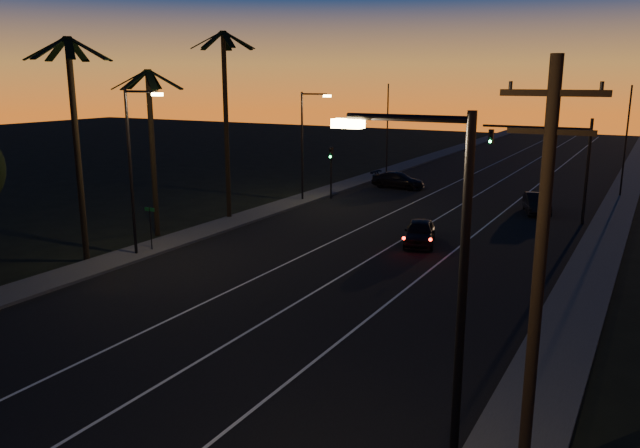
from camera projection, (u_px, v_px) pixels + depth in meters
The scene contains 21 objects.
road at pixel (393, 240), 37.56m from camera, with size 20.00×170.00×0.01m, color black.
sidewalk_left at pixel (241, 219), 42.81m from camera, with size 2.40×170.00×0.16m, color #353532.
sidewalk_right at pixel (593, 265), 32.27m from camera, with size 2.40×170.00×0.16m, color #353532.
lane_stripe_left at pixel (348, 234), 38.97m from camera, with size 0.12×160.00×0.01m, color silver.
lane_stripe_mid at pixel (400, 241), 37.32m from camera, with size 0.12×160.00×0.01m, color silver.
lane_stripe_right at pixel (457, 248), 35.67m from camera, with size 0.12×160.00×0.01m, color silver.
palm_near at pixel (75, 127), 31.64m from camera, with size 4.25×4.16×11.53m.
palm_mid at pixel (152, 134), 37.23m from camera, with size 4.25×4.16×10.03m.
palm_far at pixel (226, 107), 41.56m from camera, with size 4.25×4.16×12.53m.
streetlight_left_near at pixel (134, 160), 32.85m from camera, with size 2.55×0.26×9.00m.
streetlight_left_far at pixel (306, 137), 48.25m from camera, with size 2.55×0.26×8.50m.
streetlight_right_near at pixel (444, 324), 10.85m from camera, with size 2.55×0.26×9.00m.
street_sign at pixel (150, 223), 34.59m from camera, with size 0.70×0.06×2.60m.
utility_pole at pixel (539, 271), 13.84m from camera, with size 2.20×0.28×10.00m.
signal_mast at pixel (551, 151), 41.64m from camera, with size 7.10×0.41×7.00m.
signal_post at pixel (331, 163), 49.88m from camera, with size 0.28×0.37×4.20m.
far_pole_left at pixel (387, 129), 63.02m from camera, with size 0.14×0.14×9.00m, color black.
far_pole_right at pixel (626, 142), 50.12m from camera, with size 0.14×0.14×9.00m, color black.
lead_car at pixel (420, 232), 36.44m from camera, with size 2.92×4.99×1.44m.
right_car at pixel (537, 203), 44.91m from camera, with size 2.77×4.58×1.42m.
cross_car at pixel (398, 180), 55.26m from camera, with size 4.89×2.23×1.39m.
Camera 1 is at (13.72, -3.95, 9.49)m, focal length 35.00 mm.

